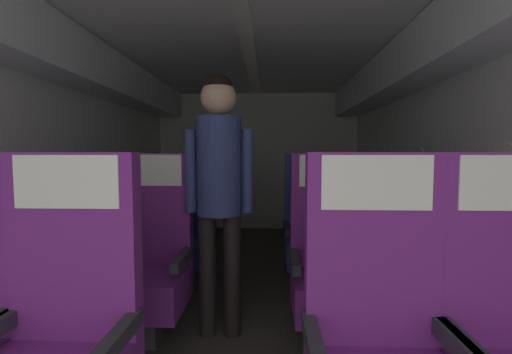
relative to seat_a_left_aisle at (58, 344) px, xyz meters
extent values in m
cube|color=#3D3833|center=(0.57, 1.41, -0.49)|extent=(3.33, 5.93, 0.02)
cube|color=silver|center=(-1.00, 1.41, 0.58)|extent=(0.08, 5.53, 2.13)
cube|color=silver|center=(2.14, 1.41, 0.58)|extent=(0.08, 5.53, 2.13)
cube|color=silver|center=(0.57, 1.41, 1.65)|extent=(3.21, 5.53, 0.06)
cube|color=silver|center=(0.57, 4.19, 0.58)|extent=(3.21, 0.06, 2.13)
cube|color=silver|center=(-0.78, 1.41, 1.43)|extent=(0.35, 5.31, 0.36)
cube|color=silver|center=(1.92, 1.41, 1.43)|extent=(0.35, 5.31, 0.36)
cube|color=white|center=(0.57, 1.41, 1.61)|extent=(0.12, 4.98, 0.02)
cylinder|color=white|center=(2.09, 0.86, 0.62)|extent=(0.01, 0.26, 0.26)
cylinder|color=white|center=(2.09, 1.96, 0.62)|extent=(0.01, 0.26, 0.26)
cylinder|color=white|center=(2.09, 3.07, 0.62)|extent=(0.01, 0.26, 0.26)
cube|color=#6B237A|center=(0.00, 0.13, 0.32)|extent=(0.50, 0.09, 0.73)
cube|color=#28282D|center=(0.24, -0.07, 0.05)|extent=(0.05, 0.40, 0.06)
cube|color=silver|center=(0.00, 0.08, 0.58)|extent=(0.40, 0.01, 0.20)
cube|color=#6B237A|center=(1.64, 0.14, 0.32)|extent=(0.50, 0.09, 0.73)
cube|color=#28282D|center=(1.40, -0.05, 0.05)|extent=(0.05, 0.40, 0.06)
cube|color=#6B237A|center=(1.14, 0.14, 0.32)|extent=(0.50, 0.09, 0.73)
cube|color=#28282D|center=(1.38, -0.06, 0.05)|extent=(0.05, 0.40, 0.06)
cube|color=#28282D|center=(0.91, -0.06, 0.05)|extent=(0.05, 0.40, 0.06)
cube|color=silver|center=(1.14, 0.09, 0.58)|extent=(0.40, 0.01, 0.20)
cube|color=#38383D|center=(-0.50, 0.87, -0.37)|extent=(0.18, 0.17, 0.22)
cube|color=#6B237A|center=(-0.50, 0.87, -0.15)|extent=(0.50, 0.48, 0.22)
cube|color=#6B237A|center=(-0.50, 1.06, 0.32)|extent=(0.50, 0.09, 0.73)
cube|color=#28282D|center=(-0.26, 0.87, 0.05)|extent=(0.05, 0.40, 0.06)
cube|color=#28282D|center=(-0.74, 0.87, 0.05)|extent=(0.05, 0.40, 0.06)
cube|color=silver|center=(-0.50, 1.02, 0.58)|extent=(0.40, 0.01, 0.20)
cube|color=#38383D|center=(-0.01, 0.86, -0.37)|extent=(0.18, 0.17, 0.22)
cube|color=#6B237A|center=(-0.01, 0.86, -0.15)|extent=(0.50, 0.48, 0.22)
cube|color=#6B237A|center=(-0.01, 1.06, 0.32)|extent=(0.50, 0.09, 0.73)
cube|color=#28282D|center=(0.23, 0.86, 0.05)|extent=(0.05, 0.40, 0.06)
cube|color=#28282D|center=(-0.25, 0.86, 0.05)|extent=(0.05, 0.40, 0.06)
cube|color=silver|center=(-0.01, 1.01, 0.58)|extent=(0.40, 0.01, 0.20)
cube|color=#38383D|center=(1.63, 0.87, -0.37)|extent=(0.18, 0.17, 0.22)
cube|color=#6B237A|center=(1.63, 0.87, -0.15)|extent=(0.50, 0.48, 0.22)
cube|color=#6B237A|center=(1.63, 1.07, 0.32)|extent=(0.50, 0.09, 0.73)
cube|color=#28282D|center=(1.87, 0.87, 0.05)|extent=(0.05, 0.40, 0.06)
cube|color=#28282D|center=(1.39, 0.87, 0.05)|extent=(0.05, 0.40, 0.06)
cube|color=silver|center=(1.63, 1.02, 0.58)|extent=(0.40, 0.01, 0.20)
cube|color=#38383D|center=(1.14, 0.85, -0.37)|extent=(0.18, 0.17, 0.22)
cube|color=#6B237A|center=(1.14, 0.85, -0.15)|extent=(0.50, 0.48, 0.22)
cube|color=#6B237A|center=(1.14, 1.05, 0.32)|extent=(0.50, 0.09, 0.73)
cube|color=#28282D|center=(1.38, 0.85, 0.05)|extent=(0.05, 0.40, 0.06)
cube|color=#28282D|center=(0.91, 0.85, 0.05)|extent=(0.05, 0.40, 0.06)
cube|color=silver|center=(1.14, 1.00, 0.58)|extent=(0.40, 0.01, 0.20)
cube|color=#38383D|center=(-0.50, 1.76, -0.37)|extent=(0.18, 0.17, 0.22)
cube|color=navy|center=(-0.50, 1.76, -0.15)|extent=(0.50, 0.48, 0.22)
cube|color=navy|center=(-0.50, 1.95, 0.32)|extent=(0.50, 0.09, 0.73)
cube|color=#28282D|center=(-0.27, 1.76, 0.05)|extent=(0.05, 0.40, 0.06)
cube|color=#28282D|center=(-0.74, 1.76, 0.05)|extent=(0.05, 0.40, 0.06)
cube|color=silver|center=(-0.50, 1.91, 0.58)|extent=(0.40, 0.01, 0.20)
cube|color=#38383D|center=(-0.01, 1.77, -0.37)|extent=(0.18, 0.17, 0.22)
cube|color=navy|center=(-0.01, 1.77, -0.15)|extent=(0.50, 0.48, 0.22)
cube|color=navy|center=(-0.01, 1.97, 0.32)|extent=(0.50, 0.09, 0.73)
cube|color=#28282D|center=(0.23, 1.77, 0.05)|extent=(0.05, 0.40, 0.06)
cube|color=#28282D|center=(-0.25, 1.77, 0.05)|extent=(0.05, 0.40, 0.06)
cube|color=silver|center=(-0.01, 1.92, 0.58)|extent=(0.40, 0.01, 0.20)
cube|color=#38383D|center=(1.63, 1.77, -0.37)|extent=(0.18, 0.17, 0.22)
cube|color=navy|center=(1.63, 1.77, -0.15)|extent=(0.50, 0.48, 0.22)
cube|color=navy|center=(1.63, 1.97, 0.32)|extent=(0.50, 0.09, 0.73)
cube|color=#28282D|center=(1.87, 1.77, 0.05)|extent=(0.05, 0.40, 0.06)
cube|color=#28282D|center=(1.39, 1.77, 0.05)|extent=(0.05, 0.40, 0.06)
cube|color=silver|center=(1.63, 1.92, 0.58)|extent=(0.40, 0.01, 0.20)
cube|color=#38383D|center=(1.15, 1.75, -0.37)|extent=(0.18, 0.17, 0.22)
cube|color=navy|center=(1.15, 1.75, -0.15)|extent=(0.50, 0.48, 0.22)
cube|color=navy|center=(1.15, 1.95, 0.32)|extent=(0.50, 0.09, 0.73)
cube|color=#28282D|center=(1.39, 1.75, 0.05)|extent=(0.05, 0.40, 0.06)
cube|color=#28282D|center=(0.91, 1.75, 0.05)|extent=(0.05, 0.40, 0.06)
cube|color=silver|center=(1.15, 1.90, 0.58)|extent=(0.40, 0.01, 0.20)
cylinder|color=black|center=(0.36, 0.98, -0.09)|extent=(0.11, 0.11, 0.78)
cylinder|color=black|center=(0.52, 0.98, -0.09)|extent=(0.11, 0.11, 0.78)
cylinder|color=navy|center=(0.44, 0.98, 0.61)|extent=(0.28, 0.28, 0.61)
cylinder|color=navy|center=(0.26, 0.98, 0.57)|extent=(0.07, 0.07, 0.52)
cylinder|color=navy|center=(0.62, 0.98, 0.57)|extent=(0.07, 0.07, 0.52)
sphere|color=tan|center=(0.44, 0.98, 1.03)|extent=(0.22, 0.22, 0.22)
sphere|color=black|center=(0.44, 0.98, 1.08)|extent=(0.19, 0.19, 0.19)
camera|label=1|loc=(0.76, -1.15, 0.68)|focal=23.93mm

